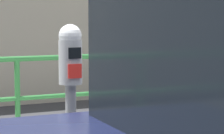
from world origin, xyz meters
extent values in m
cylinder|color=#939699|center=(-0.24, 0.32, 1.28)|extent=(0.15, 0.15, 0.28)
sphere|color=silver|center=(-0.24, 0.32, 1.45)|extent=(0.15, 0.15, 0.15)
cube|color=black|center=(-0.24, 0.24, 1.35)|extent=(0.08, 0.01, 0.07)
cube|color=red|center=(-0.24, 0.24, 1.23)|extent=(0.09, 0.01, 0.09)
cube|color=gray|center=(0.37, 0.47, 1.26)|extent=(0.46, 0.30, 0.61)
sphere|color=#936B4C|center=(0.37, 0.47, 1.68)|extent=(0.22, 0.22, 0.22)
cylinder|color=gray|center=(0.62, 0.52, 1.28)|extent=(0.09, 0.09, 0.58)
cylinder|color=gray|center=(0.15, 0.26, 1.37)|extent=(0.17, 0.44, 0.51)
cylinder|color=#2D7A38|center=(0.00, 2.67, 1.13)|extent=(24.00, 0.06, 0.06)
cylinder|color=#2D7A38|center=(0.00, 2.67, 0.68)|extent=(24.00, 0.05, 0.05)
cylinder|color=#2D7A38|center=(0.00, 2.67, 0.63)|extent=(0.06, 0.06, 0.99)
cylinder|color=#2D7A38|center=(2.40, 2.67, 0.63)|extent=(0.06, 0.06, 0.99)
camera|label=1|loc=(-1.30, -2.54, 1.55)|focal=76.66mm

